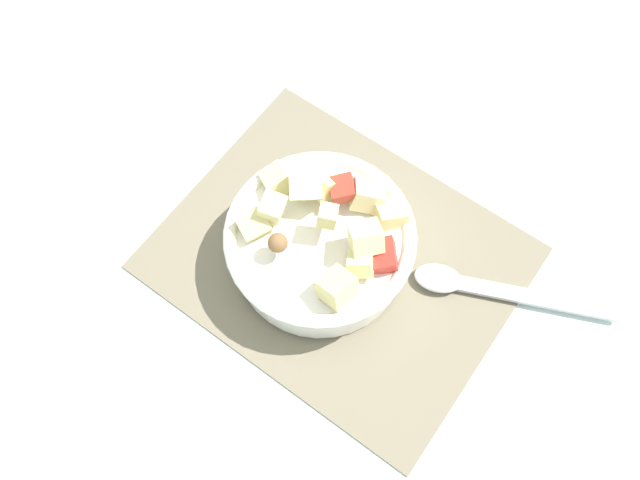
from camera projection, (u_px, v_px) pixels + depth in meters
ground_plane at (339, 258)px, 0.81m from camera, size 2.40×2.40×0.00m
placemat at (339, 257)px, 0.81m from camera, size 0.41×0.32×0.01m
salad_bowl at (321, 242)px, 0.77m from camera, size 0.22×0.22×0.12m
serving_spoon at (482, 287)px, 0.79m from camera, size 0.23×0.12×0.01m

